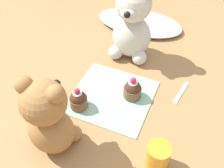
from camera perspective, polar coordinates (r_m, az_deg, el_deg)
ground_plane at (r=0.80m, az=0.00°, el=-2.79°), size 4.00×4.00×0.00m
knitted_placemat at (r=0.80m, az=0.00°, el=-2.65°), size 0.24×0.23×0.01m
tulle_cloth at (r=1.09m, az=6.00°, el=13.27°), size 0.35×0.19×0.03m
teddy_bear_cream at (r=0.87m, az=4.39°, el=12.75°), size 0.14×0.14×0.26m
teddy_bear_tan at (r=0.63m, az=-13.57°, el=-7.17°), size 0.12×0.12×0.23m
cupcake_near_cream_bear at (r=0.78m, az=4.50°, el=-1.18°), size 0.05×0.05×0.07m
cupcake_near_tan_bear at (r=0.75m, az=-7.35°, el=-3.39°), size 0.05×0.05×0.07m
juice_glass at (r=0.65m, az=9.92°, el=-15.21°), size 0.06×0.06×0.07m
teaspoon at (r=0.83m, az=14.82°, el=-1.72°), size 0.03×0.10×0.01m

